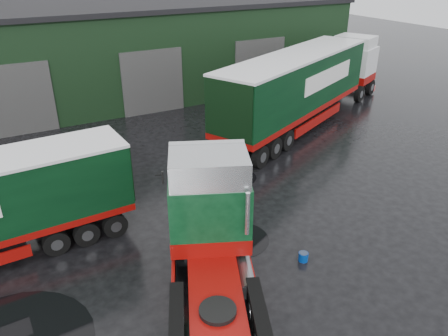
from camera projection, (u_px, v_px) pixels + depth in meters
The scene contains 8 objects.
ground at pixel (237, 225), 16.56m from camera, with size 100.00×100.00×0.00m, color black.
warehouse at pixel (123, 47), 31.77m from camera, with size 32.40×12.40×6.30m.
hero_tractor at pixel (213, 242), 12.21m from camera, with size 2.77×6.52×4.05m, color #0C3B1D, non-canonical shape.
lorry_right at pixel (295, 93), 24.71m from camera, with size 2.90×16.77×4.41m, color silver, non-canonical shape.
wash_bucket at pixel (303, 257), 14.60m from camera, with size 0.32×0.32×0.30m, color navy.
tree_back_b at pixel (171, 17), 42.83m from camera, with size 4.40×4.40×7.50m, color black, non-canonical shape.
puddle_0 at pixel (238, 239), 15.75m from camera, with size 2.26×2.26×0.01m, color black.
puddle_1 at pixel (233, 177), 20.13m from camera, with size 2.12×2.12×0.01m, color black.
Camera 1 is at (-7.11, -11.95, 9.26)m, focal length 35.00 mm.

